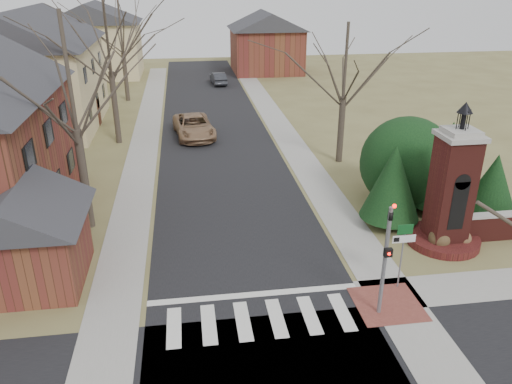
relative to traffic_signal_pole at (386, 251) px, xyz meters
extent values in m
plane|color=brown|center=(-4.30, -0.57, -2.59)|extent=(120.00, 120.00, 0.00)
cube|color=black|center=(-4.30, 21.43, -2.58)|extent=(8.00, 70.00, 0.01)
cube|color=silver|center=(-4.30, 0.23, -2.58)|extent=(8.00, 2.20, 0.02)
cube|color=silver|center=(-4.30, 1.73, -2.58)|extent=(8.00, 0.35, 0.02)
cube|color=gray|center=(0.90, 21.43, -2.58)|extent=(2.00, 60.00, 0.02)
cube|color=gray|center=(-9.50, 21.43, -2.58)|extent=(2.00, 60.00, 0.02)
cube|color=brown|center=(0.50, 0.43, -2.57)|extent=(2.40, 2.40, 0.02)
cylinder|color=slate|center=(0.00, 0.03, -0.49)|extent=(0.14, 0.14, 4.20)
imported|color=black|center=(0.00, 0.03, 1.46)|extent=(0.15, 0.18, 0.90)
sphere|color=#FF0C05|center=(0.00, -0.19, 1.76)|extent=(0.14, 0.14, 0.14)
cube|color=black|center=(0.00, -0.15, 0.01)|extent=(0.28, 0.16, 0.30)
sphere|color=#FF0C05|center=(0.00, -0.24, 0.01)|extent=(0.11, 0.11, 0.11)
cylinder|color=slate|center=(1.30, 1.43, -1.29)|extent=(0.06, 0.06, 2.60)
cube|color=silver|center=(1.30, 1.41, -0.44)|extent=(0.90, 0.03, 0.30)
cube|color=black|center=(1.00, 1.39, -0.44)|extent=(0.22, 0.02, 0.18)
cube|color=#0F481C|center=(1.30, 1.41, -0.04)|extent=(0.60, 0.03, 0.40)
cylinder|color=#561E19|center=(4.70, 4.43, -2.41)|extent=(3.20, 3.20, 0.36)
cube|color=#561E19|center=(4.70, 4.43, -0.09)|extent=(1.50, 1.50, 5.00)
cube|color=black|center=(4.70, 3.71, -0.39)|extent=(0.70, 0.10, 2.20)
cube|color=gray|center=(4.70, 4.43, 2.46)|extent=(1.70, 1.70, 0.20)
cube|color=gray|center=(4.70, 4.43, 2.66)|extent=(1.30, 1.30, 0.20)
cylinder|color=black|center=(4.70, 4.43, 3.06)|extent=(0.20, 0.20, 0.60)
cone|color=black|center=(4.70, 4.43, 3.66)|extent=(0.64, 0.64, 0.45)
cube|color=beige|center=(-17.80, 26.43, 0.61)|extent=(9.00, 12.00, 6.40)
cube|color=brown|center=(-12.80, 3.93, -1.19)|extent=(4.00, 4.00, 2.80)
cube|color=beige|center=(-16.30, 47.43, 0.41)|extent=(10.00, 8.00, 6.00)
cube|color=beige|center=(-19.10, 45.83, 4.40)|extent=(0.75, 0.75, 3.08)
cube|color=brown|center=(3.70, 47.43, -0.09)|extent=(8.00, 8.00, 5.00)
cube|color=brown|center=(1.46, 45.83, 3.31)|extent=(0.75, 0.75, 2.80)
cylinder|color=#473D33|center=(2.90, 6.43, -2.34)|extent=(0.20, 0.20, 0.50)
cone|color=black|center=(2.90, 6.43, -0.29)|extent=(2.80, 2.80, 3.60)
cylinder|color=#473D33|center=(6.20, 7.63, -2.34)|extent=(0.20, 0.20, 0.50)
cone|color=black|center=(6.20, 7.63, 0.01)|extent=(3.40, 3.40, 4.20)
cylinder|color=#473D33|center=(8.20, 6.63, -2.34)|extent=(0.20, 0.20, 0.50)
cone|color=black|center=(8.20, 6.63, -0.69)|extent=(2.40, 2.40, 2.80)
sphere|color=black|center=(4.70, 8.93, -0.19)|extent=(4.80, 4.80, 4.80)
cylinder|color=#473D33|center=(-11.30, 8.43, -0.17)|extent=(0.40, 0.40, 4.83)
cylinder|color=#473D33|center=(-11.30, 21.43, -0.07)|extent=(0.40, 0.40, 5.04)
cylinder|color=#473D33|center=(-11.80, 34.43, -0.38)|extent=(0.40, 0.40, 4.41)
cylinder|color=#473D33|center=(3.20, 15.43, -0.49)|extent=(0.40, 0.40, 4.20)
imported|color=#987453|center=(-5.90, 22.06, -1.79)|extent=(3.27, 5.97, 1.59)
imported|color=#303238|center=(-2.70, 40.62, -1.94)|extent=(1.72, 4.01, 1.29)
sphere|color=brown|center=(4.30, 4.03, -2.11)|extent=(0.95, 0.95, 0.95)
sphere|color=brown|center=(5.40, 4.03, -2.20)|extent=(0.77, 0.77, 0.77)
camera|label=1|loc=(-6.49, -13.86, 8.66)|focal=35.00mm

